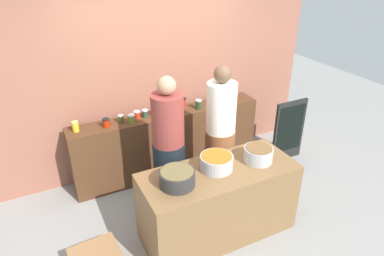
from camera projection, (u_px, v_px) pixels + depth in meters
name	position (u px, v px, depth m)	size (l,w,h in m)	color
ground	(205.00, 215.00, 4.28)	(12.00, 12.00, 0.00)	gray
storefront_wall	(156.00, 66.00, 4.74)	(4.80, 0.12, 3.00)	#985C48
display_shelf	(169.00, 142.00, 4.94)	(2.70, 0.36, 0.93)	#4F301C
prep_table	(218.00, 202.00, 3.85)	(1.70, 0.70, 0.85)	brown
preserve_jar_0	(75.00, 126.00, 4.22)	(0.08, 0.08, 0.13)	yellow
preserve_jar_1	(106.00, 123.00, 4.33)	(0.09, 0.09, 0.11)	#B1240A
preserve_jar_2	(121.00, 119.00, 4.44)	(0.07, 0.07, 0.10)	#3C4E27
preserve_jar_3	(132.00, 119.00, 4.43)	(0.09, 0.09, 0.11)	olive
preserve_jar_4	(137.00, 115.00, 4.56)	(0.08, 0.08, 0.10)	red
preserve_jar_5	(145.00, 113.00, 4.59)	(0.08, 0.08, 0.10)	#2C4836
preserve_jar_6	(155.00, 111.00, 4.62)	(0.08, 0.08, 0.12)	orange
preserve_jar_7	(169.00, 108.00, 4.75)	(0.09, 0.09, 0.10)	olive
preserve_jar_8	(180.00, 109.00, 4.72)	(0.07, 0.07, 0.10)	#2E4F28
preserve_jar_9	(184.00, 103.00, 4.84)	(0.07, 0.07, 0.15)	red
preserve_jar_10	(198.00, 104.00, 4.82)	(0.09, 0.09, 0.13)	#244322
preserve_jar_11	(220.00, 98.00, 5.00)	(0.08, 0.08, 0.14)	gold
preserve_jar_12	(235.00, 95.00, 5.13)	(0.08, 0.08, 0.13)	orange
cooking_pot_left	(177.00, 178.00, 3.40)	(0.36, 0.36, 0.16)	#2D2D2D
cooking_pot_center	(217.00, 162.00, 3.65)	(0.35, 0.35, 0.16)	#B7B7BC
cooking_pot_right	(258.00, 154.00, 3.79)	(0.32, 0.32, 0.17)	#B7B7BC
cook_with_tongs	(169.00, 156.00, 4.01)	(0.38, 0.38, 1.76)	black
cook_in_cap	(220.00, 143.00, 4.24)	(0.37, 0.37, 1.79)	brown
chalkboard_sign	(289.00, 131.00, 5.21)	(0.54, 0.05, 0.97)	black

